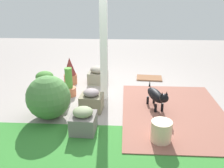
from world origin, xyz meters
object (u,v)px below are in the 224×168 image
at_px(terracotta_pot_broad, 45,79).
at_px(doormat, 149,78).
at_px(porch_pillar, 104,35).
at_px(terracotta_pot_tall, 69,86).
at_px(stone_planter_far, 83,121).
at_px(stone_planter_mid, 92,101).
at_px(round_shrub, 48,97).
at_px(dog, 157,96).
at_px(terracotta_pot_spiky, 70,71).
at_px(ceramic_urn, 161,132).
at_px(stone_planter_nearest, 98,75).

relative_size(terracotta_pot_broad, doormat, 0.69).
bearing_deg(porch_pillar, terracotta_pot_tall, -6.40).
relative_size(terracotta_pot_tall, terracotta_pot_broad, 1.40).
bearing_deg(stone_planter_far, stone_planter_mid, -92.68).
relative_size(porch_pillar, round_shrub, 3.44).
relative_size(round_shrub, doormat, 1.22).
bearing_deg(terracotta_pot_tall, dog, 162.78).
bearing_deg(doormat, stone_planter_far, 62.96).
xyz_separation_m(stone_planter_far, terracotta_pot_spiky, (0.63, -1.97, 0.11)).
distance_m(terracotta_pot_broad, dog, 2.42).
xyz_separation_m(dog, ceramic_urn, (0.04, 1.00, -0.11)).
bearing_deg(stone_planter_nearest, terracotta_pot_spiky, 4.80).
bearing_deg(porch_pillar, stone_planter_nearest, -74.73).
relative_size(stone_planter_nearest, terracotta_pot_spiky, 0.74).
bearing_deg(dog, stone_planter_nearest, -46.15).
height_order(stone_planter_mid, terracotta_pot_tall, terracotta_pot_tall).
relative_size(stone_planter_mid, stone_planter_far, 1.00).
height_order(stone_planter_nearest, stone_planter_mid, stone_planter_nearest).
xyz_separation_m(terracotta_pot_spiky, ceramic_urn, (-1.78, 2.19, -0.13)).
xyz_separation_m(porch_pillar, terracotta_pot_tall, (0.73, -0.08, -1.06)).
distance_m(stone_planter_mid, ceramic_urn, 1.45).
relative_size(round_shrub, terracotta_pot_tall, 1.25).
bearing_deg(stone_planter_mid, doormat, -125.04).
bearing_deg(stone_planter_far, round_shrub, -32.13).
bearing_deg(terracotta_pot_spiky, stone_planter_nearest, -175.20).
height_order(terracotta_pot_tall, dog, terracotta_pot_tall).
bearing_deg(ceramic_urn, stone_planter_nearest, -62.75).
bearing_deg(ceramic_urn, terracotta_pot_spiky, -50.82).
height_order(round_shrub, doormat, round_shrub).
bearing_deg(terracotta_pot_spiky, dog, 146.87).
bearing_deg(ceramic_urn, stone_planter_mid, -39.08).
distance_m(round_shrub, terracotta_pot_tall, 0.93).
height_order(stone_planter_nearest, ceramic_urn, stone_planter_nearest).
bearing_deg(stone_planter_far, doormat, -117.04).
bearing_deg(terracotta_pot_broad, terracotta_pot_tall, 156.36).
height_order(stone_planter_mid, stone_planter_far, stone_planter_mid).
xyz_separation_m(stone_planter_nearest, terracotta_pot_broad, (1.09, 0.46, 0.05)).
xyz_separation_m(stone_planter_far, ceramic_urn, (-1.16, 0.21, -0.02)).
bearing_deg(terracotta_pot_broad, dog, 161.09).
bearing_deg(ceramic_urn, dog, -92.32).
height_order(stone_planter_mid, doormat, stone_planter_mid).
height_order(stone_planter_mid, ceramic_urn, stone_planter_mid).
xyz_separation_m(stone_planter_mid, terracotta_pot_spiky, (0.66, -1.27, 0.11)).
height_order(stone_planter_nearest, round_shrub, round_shrub).
bearing_deg(round_shrub, ceramic_urn, 161.02).
xyz_separation_m(terracotta_pot_broad, ceramic_urn, (-2.25, 1.78, -0.08)).
relative_size(stone_planter_nearest, ceramic_urn, 1.41).
height_order(porch_pillar, stone_planter_mid, porch_pillar).
height_order(terracotta_pot_tall, ceramic_urn, terracotta_pot_tall).
relative_size(terracotta_pot_tall, ceramic_urn, 1.80).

